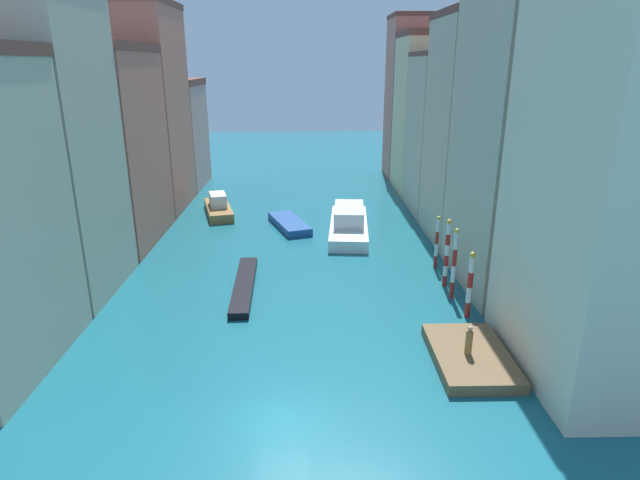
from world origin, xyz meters
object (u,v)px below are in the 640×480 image
Objects in this scene: person_on_dock at (469,341)px; mooring_pole_0 at (470,284)px; vaporetto_white at (349,223)px; motorboat_0 at (218,207)px; mooring_pole_3 at (437,242)px; motorboat_1 at (289,224)px; gondola_black at (244,285)px; waterfront_dock at (470,356)px; mooring_pole_2 at (447,252)px; mooring_pole_1 at (454,263)px.

mooring_pole_0 is at bearing 73.90° from person_on_dock.
vaporetto_white reaches higher than motorboat_0.
mooring_pole_3 reaches higher than motorboat_1.
mooring_pole_0 is 15.00m from gondola_black.
waterfront_dock is 25.94m from motorboat_1.
person_on_dock reaches higher than waterfront_dock.
person_on_dock is 33.66m from motorboat_0.
gondola_black is at bearing -165.77° from mooring_pole_3.
person_on_dock is 0.37× the size of mooring_pole_0.
mooring_pole_2 is 0.68× the size of motorboat_1.
gondola_black is at bearing -75.81° from motorboat_0.
mooring_pole_0 is 18.04m from vaporetto_white.
mooring_pole_0 reaches higher than motorboat_1.
waterfront_dock is at bearing -97.66° from mooring_pole_1.
person_on_dock reaches higher than gondola_black.
vaporetto_white is (-5.79, 14.16, -1.50)m from mooring_pole_1.
vaporetto_white is 1.60× the size of motorboat_1.
motorboat_0 is (-18.71, 18.72, -1.73)m from mooring_pole_2.
mooring_pole_1 reaches higher than person_on_dock.
motorboat_1 is (-10.22, 23.84, 0.05)m from waterfront_dock.
vaporetto_white is (-5.93, 8.81, -1.13)m from mooring_pole_3.
motorboat_1 is at bearing 79.47° from gondola_black.
waterfront_dock is 1.45× the size of mooring_pole_0.
mooring_pole_0 is 0.37× the size of vaporetto_white.
mooring_pole_0 is at bearing 75.64° from waterfront_dock.
mooring_pole_1 reaches higher than vaporetto_white.
waterfront_dock is at bearing -104.36° from mooring_pole_0.
gondola_black is at bearing 172.71° from mooring_pole_1.
mooring_pole_3 is (1.20, 13.22, 1.78)m from waterfront_dock.
person_on_dock is at bearing -96.08° from mooring_pole_3.
motorboat_1 is at bearing 161.77° from vaporetto_white.
motorboat_0 is (-18.94, 23.48, -1.43)m from mooring_pole_0.
mooring_pole_3 is at bearing -42.93° from motorboat_1.
motorboat_1 is at bearing 128.90° from mooring_pole_2.
mooring_pole_0 reaches higher than gondola_black.
mooring_pole_2 is 18.11m from motorboat_1.
person_on_dock is 0.33× the size of mooring_pole_2.
mooring_pole_1 is (1.29, 8.11, 1.12)m from person_on_dock.
mooring_pole_1 is 0.62× the size of motorboat_0.
mooring_pole_0 is at bearing -85.06° from mooring_pole_1.
person_on_dock is 0.20× the size of motorboat_0.
waterfront_dock is 0.54× the size of vaporetto_white.
person_on_dock reaches higher than motorboat_0.
mooring_pole_2 is (1.31, 10.08, 1.14)m from person_on_dock.
mooring_pole_2 is 0.62× the size of motorboat_0.
mooring_pole_1 is 1.00× the size of mooring_pole_2.
person_on_dock is 0.39× the size of mooring_pole_3.
mooring_pole_2 reaches higher than gondola_black.
motorboat_1 is (-11.30, 14.00, -2.12)m from mooring_pole_2.
mooring_pole_1 is at bearing 82.34° from waterfront_dock.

